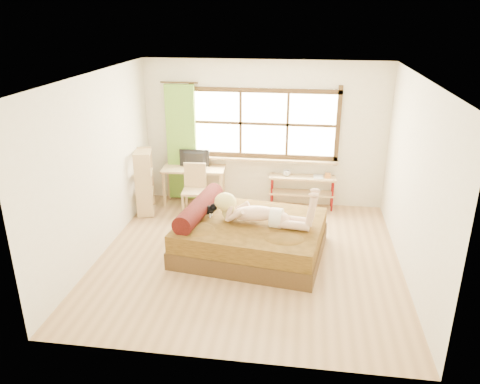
# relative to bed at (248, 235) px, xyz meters

# --- Properties ---
(floor) EXTENTS (4.50, 4.50, 0.00)m
(floor) POSITION_rel_bed_xyz_m (0.03, -0.16, -0.29)
(floor) COLOR #9E754C
(floor) RESTS_ON ground
(ceiling) EXTENTS (4.50, 4.50, 0.00)m
(ceiling) POSITION_rel_bed_xyz_m (0.03, -0.16, 2.41)
(ceiling) COLOR white
(ceiling) RESTS_ON wall_back
(wall_back) EXTENTS (4.50, 0.00, 4.50)m
(wall_back) POSITION_rel_bed_xyz_m (0.03, 2.09, 1.06)
(wall_back) COLOR silver
(wall_back) RESTS_ON floor
(wall_front) EXTENTS (4.50, 0.00, 4.50)m
(wall_front) POSITION_rel_bed_xyz_m (0.03, -2.41, 1.06)
(wall_front) COLOR silver
(wall_front) RESTS_ON floor
(wall_left) EXTENTS (0.00, 4.50, 4.50)m
(wall_left) POSITION_rel_bed_xyz_m (-2.22, -0.16, 1.06)
(wall_left) COLOR silver
(wall_left) RESTS_ON floor
(wall_right) EXTENTS (0.00, 4.50, 4.50)m
(wall_right) POSITION_rel_bed_xyz_m (2.28, -0.16, 1.06)
(wall_right) COLOR silver
(wall_right) RESTS_ON floor
(window) EXTENTS (2.80, 0.16, 1.46)m
(window) POSITION_rel_bed_xyz_m (0.03, 2.06, 1.22)
(window) COLOR #FFEDBF
(window) RESTS_ON wall_back
(curtain) EXTENTS (0.55, 0.10, 2.20)m
(curtain) POSITION_rel_bed_xyz_m (-1.52, 1.97, 0.86)
(curtain) COLOR olive
(curtain) RESTS_ON wall_back
(bed) EXTENTS (2.35, 1.99, 0.81)m
(bed) POSITION_rel_bed_xyz_m (0.00, 0.00, 0.00)
(bed) COLOR #32220F
(bed) RESTS_ON floor
(woman) EXTENTS (1.54, 0.63, 0.64)m
(woman) POSITION_rel_bed_xyz_m (0.20, -0.06, 0.56)
(woman) COLOR #D7A98B
(woman) RESTS_ON bed
(kitten) EXTENTS (0.33, 0.17, 0.26)m
(kitten) POSITION_rel_bed_xyz_m (-0.67, 0.09, 0.37)
(kitten) COLOR black
(kitten) RESTS_ON bed
(desk) EXTENTS (1.20, 0.61, 0.73)m
(desk) POSITION_rel_bed_xyz_m (-1.26, 1.79, 0.34)
(desk) COLOR tan
(desk) RESTS_ON floor
(monitor) EXTENTS (0.57, 0.11, 0.33)m
(monitor) POSITION_rel_bed_xyz_m (-1.26, 1.84, 0.60)
(monitor) COLOR black
(monitor) RESTS_ON desk
(chair) EXTENTS (0.43, 0.43, 0.92)m
(chair) POSITION_rel_bed_xyz_m (-1.16, 1.42, 0.22)
(chair) COLOR tan
(chair) RESTS_ON floor
(pipe_shelf) EXTENTS (1.23, 0.31, 0.70)m
(pipe_shelf) POSITION_rel_bed_xyz_m (0.80, 1.91, 0.16)
(pipe_shelf) COLOR tan
(pipe_shelf) RESTS_ON floor
(cup) EXTENTS (0.13, 0.13, 0.11)m
(cup) POSITION_rel_bed_xyz_m (0.49, 1.91, 0.38)
(cup) COLOR gray
(cup) RESTS_ON pipe_shelf
(book) EXTENTS (0.18, 0.24, 0.02)m
(book) POSITION_rel_bed_xyz_m (0.99, 1.91, 0.33)
(book) COLOR gray
(book) RESTS_ON pipe_shelf
(bookshelf) EXTENTS (0.41, 0.57, 1.18)m
(bookshelf) POSITION_rel_bed_xyz_m (-2.05, 1.25, 0.31)
(bookshelf) COLOR tan
(bookshelf) RESTS_ON floor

